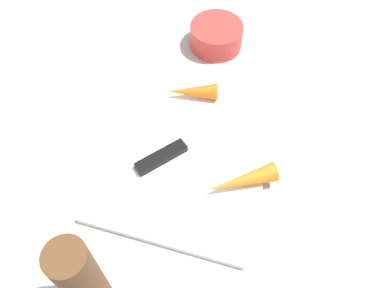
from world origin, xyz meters
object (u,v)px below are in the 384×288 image
at_px(pepper_grinder, 82,280).
at_px(carrot_short, 192,92).
at_px(carrot_long, 241,181).
at_px(small_bowl, 216,36).
at_px(cutting_board, 192,146).
at_px(knife, 168,153).

bearing_deg(pepper_grinder, carrot_short, 175.83).
height_order(carrot_long, pepper_grinder, pepper_grinder).
distance_m(small_bowl, pepper_grinder, 0.54).
height_order(cutting_board, carrot_long, carrot_long).
distance_m(cutting_board, small_bowl, 0.26).
bearing_deg(pepper_grinder, knife, 173.98).
height_order(cutting_board, pepper_grinder, pepper_grinder).
relative_size(carrot_short, pepper_grinder, 0.52).
bearing_deg(cutting_board, knife, -43.71).
xyz_separation_m(cutting_board, carrot_short, (-0.10, -0.03, 0.02)).
bearing_deg(knife, carrot_long, -60.13).
distance_m(cutting_board, carrot_short, 0.11).
bearing_deg(knife, carrot_short, 39.18).
bearing_deg(carrot_short, small_bowl, -107.78).
distance_m(cutting_board, pepper_grinder, 0.29).
bearing_deg(pepper_grinder, cutting_board, 168.32).
height_order(small_bowl, pepper_grinder, pepper_grinder).
distance_m(carrot_short, small_bowl, 0.16).
height_order(cutting_board, carrot_short, carrot_short).
distance_m(carrot_long, pepper_grinder, 0.27).
xyz_separation_m(knife, small_bowl, (-0.29, 0.01, 0.01)).
bearing_deg(small_bowl, carrot_long, 20.88).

